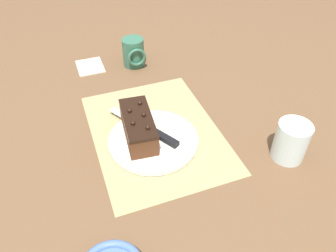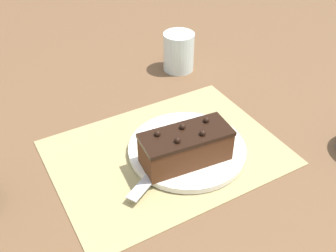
# 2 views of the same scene
# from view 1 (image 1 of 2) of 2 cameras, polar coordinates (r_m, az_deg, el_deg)

# --- Properties ---
(ground_plane) EXTENTS (3.00, 3.00, 0.00)m
(ground_plane) POSITION_cam_1_polar(r_m,az_deg,el_deg) (0.92, -2.17, -1.15)
(ground_plane) COLOR brown
(placemat_woven) EXTENTS (0.46, 0.34, 0.00)m
(placemat_woven) POSITION_cam_1_polar(r_m,az_deg,el_deg) (0.91, -2.17, -1.06)
(placemat_woven) COLOR tan
(placemat_woven) RESTS_ON ground_plane
(cake_plate) EXTENTS (0.24, 0.24, 0.01)m
(cake_plate) POSITION_cam_1_polar(r_m,az_deg,el_deg) (0.88, -2.58, -2.50)
(cake_plate) COLOR white
(cake_plate) RESTS_ON placemat_woven
(chocolate_cake) EXTENTS (0.18, 0.09, 0.08)m
(chocolate_cake) POSITION_cam_1_polar(r_m,az_deg,el_deg) (0.86, -5.19, -0.05)
(chocolate_cake) COLOR #512D19
(chocolate_cake) RESTS_ON cake_plate
(serving_knife) EXTENTS (0.23, 0.14, 0.01)m
(serving_knife) POSITION_cam_1_polar(r_m,az_deg,el_deg) (0.89, -2.47, -1.10)
(serving_knife) COLOR black
(serving_knife) RESTS_ON cake_plate
(drinking_glass) EXTENTS (0.08, 0.08, 0.10)m
(drinking_glass) POSITION_cam_1_polar(r_m,az_deg,el_deg) (0.87, 20.64, -2.49)
(drinking_glass) COLOR silver
(drinking_glass) RESTS_ON ground_plane
(coffee_mug) EXTENTS (0.09, 0.08, 0.10)m
(coffee_mug) POSITION_cam_1_polar(r_m,az_deg,el_deg) (1.19, -6.00, 12.61)
(coffee_mug) COLOR #33664C
(coffee_mug) RESTS_ON ground_plane
(folded_napkin) EXTENTS (0.11, 0.09, 0.01)m
(folded_napkin) POSITION_cam_1_polar(r_m,az_deg,el_deg) (1.23, -13.42, 10.12)
(folded_napkin) COLOR beige
(folded_napkin) RESTS_ON ground_plane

